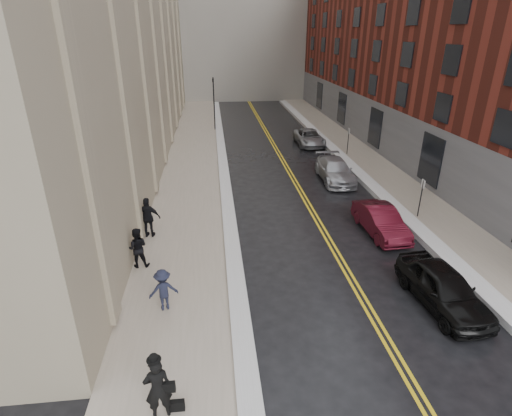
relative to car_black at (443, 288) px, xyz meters
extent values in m
plane|color=black|center=(-5.20, -0.86, -0.74)|extent=(160.00, 160.00, 0.00)
cube|color=gray|center=(-9.70, 15.14, -0.67)|extent=(4.00, 64.00, 0.15)
cube|color=gray|center=(3.80, 15.14, -0.67)|extent=(3.00, 64.00, 0.15)
cube|color=gold|center=(-2.82, 15.14, -0.74)|extent=(0.12, 64.00, 0.01)
cube|color=gold|center=(-2.58, 15.14, -0.74)|extent=(0.12, 64.00, 0.01)
cube|color=white|center=(-7.40, 15.14, -0.61)|extent=(0.70, 60.80, 0.26)
cube|color=white|center=(1.95, 15.14, -0.59)|extent=(0.85, 60.80, 0.30)
cube|color=maroon|center=(12.30, 22.14, 8.26)|extent=(14.00, 50.00, 18.00)
cylinder|color=black|center=(-7.80, 29.14, 1.86)|extent=(0.12, 0.12, 5.20)
imported|color=black|center=(-7.80, 29.14, 3.86)|extent=(0.18, 0.15, 0.90)
cylinder|color=black|center=(2.70, 7.14, 0.36)|extent=(0.06, 0.06, 2.20)
cube|color=white|center=(2.70, 7.14, 1.26)|extent=(0.02, 0.35, 0.45)
cylinder|color=black|center=(2.70, 19.14, 0.36)|extent=(0.06, 0.06, 2.20)
cube|color=white|center=(2.70, 19.14, 1.26)|extent=(0.02, 0.35, 0.45)
imported|color=black|center=(0.00, 0.00, 0.00)|extent=(2.09, 4.48, 1.48)
imported|color=#490D19|center=(0.00, 5.76, -0.06)|extent=(1.67, 4.22, 1.37)
imported|color=#A6A8AE|center=(0.00, 13.53, -0.03)|extent=(2.13, 4.95, 1.42)
imported|color=#95989D|center=(0.40, 22.78, -0.09)|extent=(2.19, 4.73, 1.31)
imported|color=black|center=(-9.73, -3.72, 0.35)|extent=(0.76, 0.58, 1.88)
imported|color=black|center=(-11.40, 3.69, 0.29)|extent=(0.87, 0.69, 1.76)
imported|color=#1B1F32|center=(-10.04, 0.70, 0.20)|extent=(1.13, 0.81, 1.59)
imported|color=black|center=(-11.30, 6.38, 0.40)|extent=(1.23, 0.66, 1.99)
camera|label=1|loc=(-8.07, -11.23, 8.53)|focal=28.00mm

